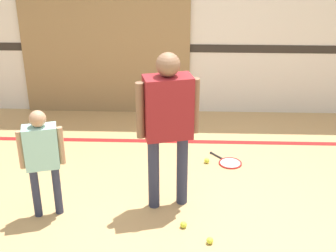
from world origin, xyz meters
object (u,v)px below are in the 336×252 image
Objects in this scene: person_instructor at (168,115)px; tennis_ball_near_instructor at (183,225)px; person_student_left at (42,153)px; racket_spare_on_floor at (229,162)px; tennis_ball_by_spare_racket at (207,161)px; tennis_ball_stray_left at (210,240)px.

person_instructor is 25.49× the size of tennis_ball_near_instructor.
person_student_left is 2.40m from racket_spare_on_floor.
person_student_left reaches higher than racket_spare_on_floor.
tennis_ball_near_instructor is 1.37m from tennis_ball_by_spare_racket.
person_instructor is at bearing 101.09° from racket_spare_on_floor.
racket_spare_on_floor is at bearing 0.92° from tennis_ball_by_spare_racket.
person_student_left is 2.16m from tennis_ball_by_spare_racket.
person_instructor is 1.10m from tennis_ball_near_instructor.
tennis_ball_stray_left reaches higher than racket_spare_on_floor.
racket_spare_on_floor is (0.74, 0.93, -1.03)m from person_instructor.
person_instructor reaches higher than tennis_ball_near_instructor.
person_student_left is 2.38× the size of racket_spare_on_floor.
tennis_ball_near_instructor is 0.35m from tennis_ball_stray_left.
person_instructor is at bearing 112.25° from tennis_ball_near_instructor.
tennis_ball_near_instructor is (-0.57, -1.35, 0.02)m from racket_spare_on_floor.
person_instructor reaches higher than person_student_left.
tennis_ball_stray_left is (-0.31, -1.59, 0.02)m from racket_spare_on_floor.
tennis_ball_by_spare_racket is 1.58m from tennis_ball_stray_left.
tennis_ball_near_instructor reaches higher than racket_spare_on_floor.
tennis_ball_stray_left is at bearing -30.21° from person_student_left.
tennis_ball_stray_left is (-0.03, -1.58, 0.00)m from tennis_ball_by_spare_racket.
person_instructor is 1.30m from person_student_left.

